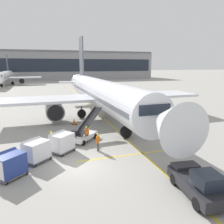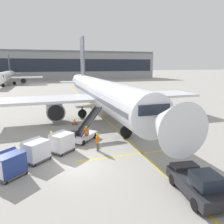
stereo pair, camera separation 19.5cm
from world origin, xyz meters
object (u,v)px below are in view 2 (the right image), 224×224
object	(u,v)px
baggage_cart_third	(9,164)
distant_airplane	(6,76)
baggage_cart_lead	(61,142)
ground_crew_by_loader	(51,138)
ground_crew_by_carts	(86,133)
belt_loader	(84,132)
baggage_cart_second	(36,150)
safety_cone_engine_keepout	(75,121)
parked_airplane	(102,94)
ground_crew_marshaller	(98,141)
pushback_tug	(198,183)

from	to	relation	value
baggage_cart_third	distant_airplane	distance (m)	81.54
baggage_cart_lead	baggage_cart_third	xyz separation A→B (m)	(-3.94, -3.59, 0.00)
ground_crew_by_loader	ground_crew_by_carts	distance (m)	3.61
belt_loader	baggage_cart_third	bearing A→B (deg)	-136.32
baggage_cart_second	distant_airplane	distance (m)	79.69
baggage_cart_second	safety_cone_engine_keepout	distance (m)	11.76
baggage_cart_second	safety_cone_engine_keepout	size ratio (longest dim) A/B	3.24
baggage_cart_lead	parked_airplane	bearing A→B (deg)	59.69
parked_airplane	belt_loader	size ratio (longest dim) A/B	8.68
safety_cone_engine_keepout	ground_crew_by_carts	bearing A→B (deg)	-87.44
baggage_cart_second	safety_cone_engine_keepout	xyz separation A→B (m)	(4.55, 10.82, -0.61)
distant_airplane	safety_cone_engine_keepout	bearing A→B (deg)	-73.99
distant_airplane	ground_crew_by_loader	bearing A→B (deg)	-77.95
baggage_cart_third	ground_crew_by_loader	size ratio (longest dim) A/B	1.47
parked_airplane	ground_crew_marshaller	size ratio (longest dim) A/B	23.49
ground_crew_marshaller	distant_airplane	distance (m)	80.24
pushback_tug	ground_crew_marshaller	xyz separation A→B (m)	(-4.38, 8.75, 0.17)
baggage_cart_second	parked_airplane	bearing A→B (deg)	55.39
ground_crew_by_loader	distant_airplane	distance (m)	77.37
ground_crew_by_carts	ground_crew_marshaller	distance (m)	2.72
baggage_cart_lead	ground_crew_by_loader	xyz separation A→B (m)	(-0.88, 1.23, -0.00)
ground_crew_marshaller	baggage_cart_third	bearing A→B (deg)	-158.38
parked_airplane	safety_cone_engine_keepout	xyz separation A→B (m)	(-4.60, -2.43, -3.32)
baggage_cart_third	pushback_tug	xyz separation A→B (m)	(11.60, -5.89, -0.17)
ground_crew_by_loader	distant_airplane	world-z (taller)	distant_airplane
baggage_cart_lead	ground_crew_by_loader	distance (m)	1.52
baggage_cart_third	distant_airplane	world-z (taller)	distant_airplane
parked_airplane	baggage_cart_lead	xyz separation A→B (m)	(-6.93, -11.86, -2.71)
ground_crew_by_carts	ground_crew_marshaller	size ratio (longest dim) A/B	1.00
parked_airplane	pushback_tug	distance (m)	21.54
safety_cone_engine_keepout	belt_loader	bearing A→B (deg)	-88.03
baggage_cart_third	safety_cone_engine_keepout	bearing A→B (deg)	64.25
distant_airplane	baggage_cart_second	bearing A→B (deg)	-79.29
belt_loader	pushback_tug	xyz separation A→B (m)	(5.08, -12.11, -0.07)
belt_loader	ground_crew_by_loader	size ratio (longest dim) A/B	2.71
parked_airplane	baggage_cart_third	world-z (taller)	parked_airplane
pushback_tug	ground_crew_by_loader	world-z (taller)	pushback_tug
distant_airplane	belt_loader	bearing A→B (deg)	-75.22
baggage_cart_third	pushback_tug	size ratio (longest dim) A/B	0.56
baggage_cart_third	distant_airplane	bearing A→B (deg)	99.23
baggage_cart_lead	ground_crew_marshaller	world-z (taller)	baggage_cart_lead
baggage_cart_lead	ground_crew_marshaller	size ratio (longest dim) A/B	1.47
baggage_cart_lead	ground_crew_by_loader	size ratio (longest dim) A/B	1.47
ground_crew_by_loader	ground_crew_marshaller	bearing A→B (deg)	-25.32
belt_loader	ground_crew_marshaller	distance (m)	3.43
ground_crew_by_loader	pushback_tug	bearing A→B (deg)	-51.46
parked_airplane	belt_loader	bearing A→B (deg)	-115.32
belt_loader	baggage_cart_lead	bearing A→B (deg)	-134.29
baggage_cart_lead	distant_airplane	xyz separation A→B (m)	(-17.02, 76.86, 2.44)
ground_crew_by_carts	safety_cone_engine_keepout	distance (m)	7.53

